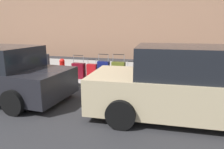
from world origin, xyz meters
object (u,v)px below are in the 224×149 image
suitcase_silver_2 (133,74)px  suitcase_olive_3 (118,71)px  fire_hydrant (62,67)px  parked_car_beige_0 (188,86)px  suitcase_teal_0 (164,74)px  suitcase_navy_4 (104,71)px  suitcase_red_5 (92,71)px  suitcase_maroon_6 (79,71)px  bollard_post (48,66)px  parking_meter (201,61)px  suitcase_black_1 (149,73)px

suitcase_silver_2 → suitcase_olive_3: 0.57m
fire_hydrant → parked_car_beige_0: 5.12m
suitcase_teal_0 → suitcase_silver_2: (1.10, -0.07, -0.07)m
suitcase_teal_0 → suitcase_navy_4: suitcase_navy_4 is taller
fire_hydrant → parked_car_beige_0: size_ratio=0.16×
suitcase_red_5 → suitcase_maroon_6: 0.53m
suitcase_teal_0 → bollard_post: 4.52m
parking_meter → suitcase_black_1: bearing=7.5°
suitcase_red_5 → fire_hydrant: (1.25, 0.05, 0.10)m
parking_meter → parked_car_beige_0: size_ratio=0.27×
suitcase_navy_4 → parking_meter: 3.45m
parking_meter → fire_hydrant: bearing=2.8°
suitcase_teal_0 → suitcase_navy_4: size_ratio=0.97×
suitcase_red_5 → suitcase_silver_2: bearing=179.8°
suitcase_teal_0 → suitcase_black_1: 0.53m
suitcase_silver_2 → parked_car_beige_0: size_ratio=0.16×
suitcase_silver_2 → suitcase_black_1: bearing=178.0°
suitcase_silver_2 → suitcase_maroon_6: 2.14m
suitcase_red_5 → suitcase_maroon_6: (0.52, 0.08, 0.01)m
suitcase_red_5 → parking_meter: (-3.90, -0.20, 0.54)m
suitcase_silver_2 → suitcase_teal_0: bearing=176.4°
suitcase_black_1 → parking_meter: (-1.72, -0.23, 0.47)m
suitcase_silver_2 → suitcase_navy_4: suitcase_navy_4 is taller
suitcase_silver_2 → bollard_post: bearing=3.2°
suitcase_olive_3 → suitcase_maroon_6: 1.57m
parked_car_beige_0 → parking_meter: bearing=-103.2°
parking_meter → suitcase_navy_4: bearing=5.1°
suitcase_red_5 → parking_meter: size_ratio=0.62×
suitcase_teal_0 → suitcase_silver_2: 1.10m
suitcase_black_1 → bollard_post: (3.98, 0.17, 0.11)m
fire_hydrant → bollard_post: bearing=15.2°
suitcase_navy_4 → suitcase_maroon_6: 1.03m
suitcase_silver_2 → suitcase_maroon_6: bearing=1.9°
suitcase_silver_2 → parking_meter: size_ratio=0.59×
suitcase_teal_0 → suitcase_maroon_6: (3.24, 0.00, -0.05)m
suitcase_olive_3 → suitcase_navy_4: bearing=11.7°
suitcase_maroon_6 → suitcase_black_1: bearing=-178.9°
bollard_post → fire_hydrant: bearing=-164.8°
suitcase_maroon_6 → parked_car_beige_0: size_ratio=0.20×
suitcase_navy_4 → suitcase_red_5: bearing=-11.3°
suitcase_red_5 → fire_hydrant: size_ratio=1.06×
suitcase_teal_0 → bollard_post: (4.51, 0.12, 0.11)m
bollard_post → parking_meter: parking_meter is taller
suitcase_navy_4 → parking_meter: (-3.40, -0.30, 0.47)m
suitcase_black_1 → fire_hydrant: suitcase_black_1 is taller
suitcase_maroon_6 → parking_meter: (-4.43, -0.28, 0.53)m
suitcase_olive_3 → fire_hydrant: 2.29m
suitcase_red_5 → suitcase_maroon_6: size_ratio=0.85×
suitcase_black_1 → suitcase_olive_3: (1.14, -0.04, -0.00)m
suitcase_teal_0 → suitcase_red_5: (2.71, -0.07, -0.07)m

